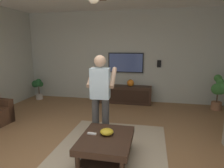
{
  "coord_description": "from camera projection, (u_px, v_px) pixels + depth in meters",
  "views": [
    {
      "loc": [
        -2.92,
        -0.97,
        1.82
      ],
      "look_at": [
        1.17,
        -0.12,
        0.99
      ],
      "focal_mm": 31.66,
      "sensor_mm": 36.0,
      "label": 1
    }
  ],
  "objects": [
    {
      "name": "wall_back_tv",
      "position": [
        123.0,
        57.0,
        6.42
      ],
      "size": [
        0.1,
        6.69,
        2.89
      ],
      "primitive_type": "cube",
      "color": "#B2B7AD",
      "rests_on": "ground"
    },
    {
      "name": "remote_white",
      "position": [
        92.0,
        134.0,
        3.19
      ],
      "size": [
        0.05,
        0.15,
        0.02
      ],
      "primitive_type": "cube",
      "rotation": [
        0.0,
        0.0,
        4.64
      ],
      "color": "white",
      "rests_on": "coffee_table"
    },
    {
      "name": "potted_plant_short",
      "position": [
        38.0,
        86.0,
        6.68
      ],
      "size": [
        0.33,
        0.37,
        0.72
      ],
      "color": "#B7B2A8",
      "rests_on": "ground"
    },
    {
      "name": "wall_speaker_left",
      "position": [
        159.0,
        64.0,
        6.15
      ],
      "size": [
        0.06,
        0.12,
        0.22
      ],
      "primitive_type": "cube",
      "color": "black"
    },
    {
      "name": "tv",
      "position": [
        126.0,
        63.0,
        6.34
      ],
      "size": [
        0.05,
        1.13,
        0.64
      ],
      "rotation": [
        0.0,
        0.0,
        3.14
      ],
      "color": "black"
    },
    {
      "name": "wall_speaker_right",
      "position": [
        97.0,
        61.0,
        6.54
      ],
      "size": [
        0.06,
        0.12,
        0.22
      ],
      "primitive_type": "cube",
      "color": "black"
    },
    {
      "name": "coffee_table",
      "position": [
        106.0,
        143.0,
        3.13
      ],
      "size": [
        1.0,
        0.8,
        0.4
      ],
      "color": "#332116",
      "rests_on": "ground"
    },
    {
      "name": "vase_round",
      "position": [
        131.0,
        83.0,
        6.16
      ],
      "size": [
        0.22,
        0.22,
        0.22
      ],
      "primitive_type": "sphere",
      "color": "orange",
      "rests_on": "media_console"
    },
    {
      "name": "ground_plane",
      "position": [
        91.0,
        154.0,
        3.35
      ],
      "size": [
        8.24,
        8.24,
        0.0
      ],
      "primitive_type": "plane",
      "color": "olive"
    },
    {
      "name": "bowl",
      "position": [
        107.0,
        132.0,
        3.17
      ],
      "size": [
        0.22,
        0.22,
        0.1
      ],
      "primitive_type": "ellipsoid",
      "color": "gold",
      "rests_on": "coffee_table"
    },
    {
      "name": "area_rug",
      "position": [
        109.0,
        153.0,
        3.37
      ],
      "size": [
        2.61,
        1.93,
        0.01
      ],
      "primitive_type": "cube",
      "color": "tan",
      "rests_on": "ground"
    },
    {
      "name": "person_standing",
      "position": [
        100.0,
        92.0,
        3.77
      ],
      "size": [
        0.55,
        0.55,
        1.64
      ],
      "rotation": [
        0.0,
        0.0,
        0.05
      ],
      "color": "#3F3F3F",
      "rests_on": "ground"
    },
    {
      "name": "potted_plant_tall",
      "position": [
        219.0,
        90.0,
        5.49
      ],
      "size": [
        0.47,
        0.42,
        1.01
      ],
      "color": "#9E6B4C",
      "rests_on": "ground"
    },
    {
      "name": "media_console",
      "position": [
        124.0,
        94.0,
        6.3
      ],
      "size": [
        0.45,
        1.7,
        0.55
      ],
      "rotation": [
        0.0,
        0.0,
        3.14
      ],
      "color": "#332116",
      "rests_on": "ground"
    }
  ]
}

